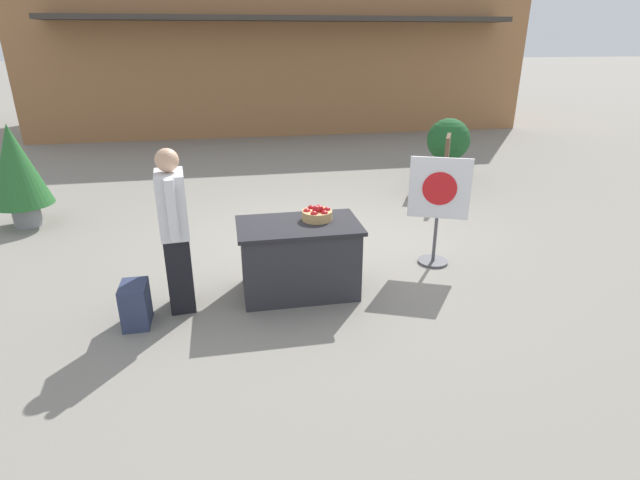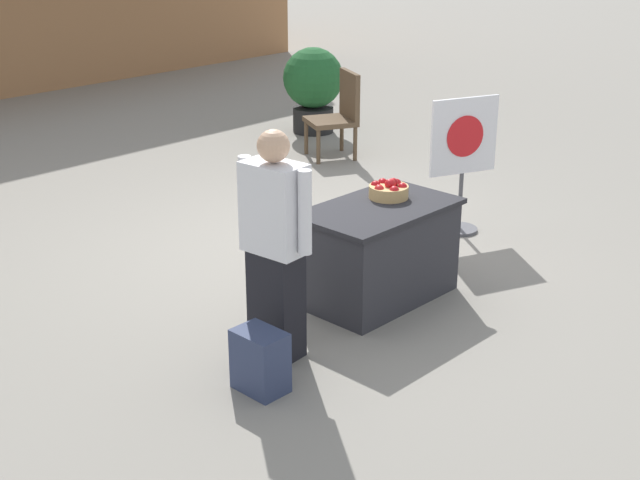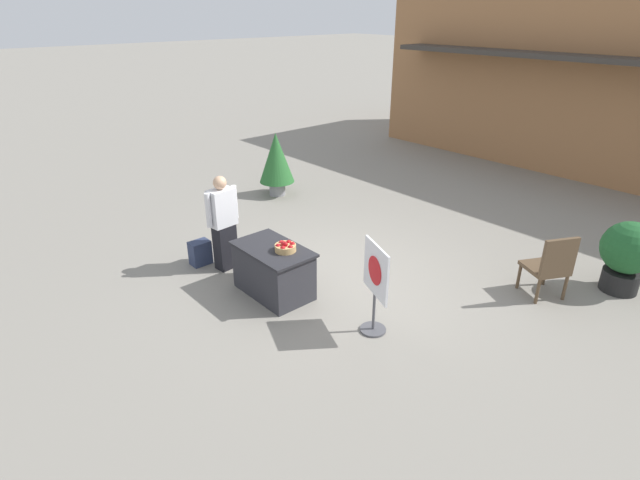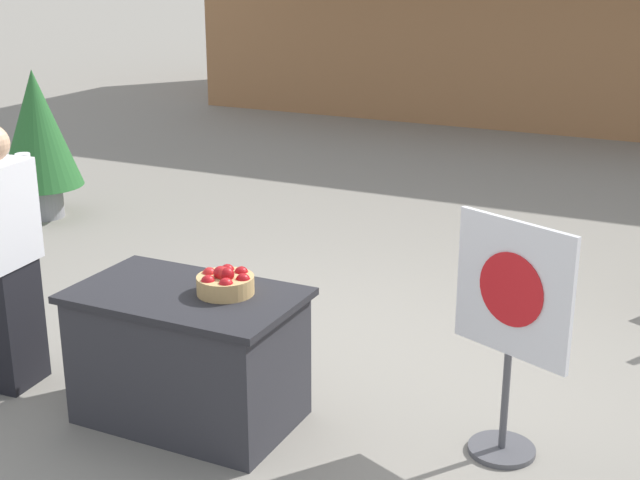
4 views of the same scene
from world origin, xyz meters
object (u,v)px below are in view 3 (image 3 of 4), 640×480
Objects in this scene: potted_plant_near_left at (276,159)px; poster_board at (375,284)px; person_visitor at (223,223)px; backpack at (200,253)px; display_table at (274,270)px; patio_chair at (551,264)px; potted_plant_far_right at (628,253)px; apple_basket at (285,247)px.

poster_board is at bearing -23.72° from potted_plant_near_left.
person_visitor is 3.86× the size of backpack.
display_table is 0.78× the size of person_visitor.
poster_board is (2.91, 0.52, -0.09)m from person_visitor.
poster_board is 1.24× the size of patio_chair.
backpack is at bearing -166.88° from display_table.
potted_plant_near_left is at bearing 142.57° from display_table.
poster_board is at bearing -115.87° from potted_plant_far_right.
potted_plant_far_right is (3.49, 4.10, 0.26)m from display_table.
poster_board is 4.09m from potted_plant_far_right.
person_visitor is 5.12m from patio_chair.
potted_plant_far_right is at bearing 41.24° from backpack.
patio_chair is at bearing 32.62° from person_visitor.
backpack is 5.61m from patio_chair.
patio_chair is (4.45, 3.40, 0.36)m from backpack.
poster_board is (3.32, 0.79, 0.53)m from backpack.
apple_basket is at bearing -129.21° from potted_plant_far_right.
backpack is 0.32× the size of poster_board.
potted_plant_far_right reaches higher than backpack.
apple_basket is 0.19× the size of person_visitor.
patio_chair reaches higher than display_table.
potted_plant_near_left is at bearing -169.03° from potted_plant_far_right.
patio_chair reaches higher than apple_basket.
potted_plant_far_right is at bearing 10.97° from potted_plant_near_left.
backpack is at bearing -53.94° from poster_board.
display_table is 1.79m from poster_board.
person_visitor is 1.25× the size of poster_board.
potted_plant_near_left is 7.19m from potted_plant_far_right.
patio_chair is at bearing 2.59° from potted_plant_near_left.
backpack is 3.73m from potted_plant_near_left.
potted_plant_far_right is (7.05, 1.37, -0.21)m from potted_plant_near_left.
apple_basket is at bearing -35.05° from potted_plant_near_left.
potted_plant_near_left is (-6.40, -0.29, 0.29)m from patio_chair.
potted_plant_far_right is (0.66, 1.08, 0.08)m from patio_chair.
apple_basket is 0.75× the size of backpack.
person_visitor is 1.10× the size of potted_plant_near_left.
potted_plant_far_right is (5.10, 4.47, 0.44)m from backpack.
person_visitor is (-1.42, -0.19, -0.02)m from apple_basket.
potted_plant_near_left is at bearing 144.95° from apple_basket.
display_table is 4.14m from patio_chair.
poster_board is at bearing 93.93° from patio_chair.
display_table is at bearing -159.05° from apple_basket.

